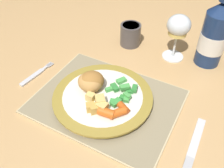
# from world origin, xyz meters

# --- Properties ---
(ground_plane) EXTENTS (6.00, 6.00, 0.00)m
(ground_plane) POSITION_xyz_m (0.00, 0.00, 0.00)
(ground_plane) COLOR #383333
(dining_table) EXTENTS (1.58, 1.06, 0.74)m
(dining_table) POSITION_xyz_m (0.00, 0.00, 0.67)
(dining_table) COLOR tan
(dining_table) RESTS_ON ground
(placemat) EXTENTS (0.36, 0.28, 0.01)m
(placemat) POSITION_xyz_m (0.03, -0.26, 0.74)
(placemat) COLOR #CCB789
(placemat) RESTS_ON dining_table
(dinner_plate) EXTENTS (0.25, 0.25, 0.02)m
(dinner_plate) POSITION_xyz_m (0.02, -0.26, 0.76)
(dinner_plate) COLOR white
(dinner_plate) RESTS_ON placemat
(breaded_croquettes) EXTENTS (0.09, 0.09, 0.05)m
(breaded_croquettes) POSITION_xyz_m (-0.01, -0.26, 0.79)
(breaded_croquettes) COLOR #A87033
(breaded_croquettes) RESTS_ON dinner_plate
(green_beans_pile) EXTENTS (0.08, 0.11, 0.02)m
(green_beans_pile) POSITION_xyz_m (0.07, -0.24, 0.77)
(green_beans_pile) COLOR #338438
(green_beans_pile) RESTS_ON dinner_plate
(glazed_carrots) EXTENTS (0.06, 0.06, 0.02)m
(glazed_carrots) POSITION_xyz_m (0.08, -0.31, 0.78)
(glazed_carrots) COLOR orange
(glazed_carrots) RESTS_ON dinner_plate
(fork) EXTENTS (0.03, 0.12, 0.01)m
(fork) POSITION_xyz_m (-0.20, -0.27, 0.74)
(fork) COLOR silver
(fork) RESTS_ON dining_table
(table_knife) EXTENTS (0.02, 0.19, 0.01)m
(table_knife) POSITION_xyz_m (0.27, -0.31, 0.74)
(table_knife) COLOR silver
(table_knife) RESTS_ON dining_table
(wine_glass) EXTENTS (0.07, 0.07, 0.14)m
(wine_glass) POSITION_xyz_m (0.12, 0.01, 0.84)
(wine_glass) COLOR silver
(wine_glass) RESTS_ON dining_table
(bottle) EXTENTS (0.08, 0.08, 0.25)m
(bottle) POSITION_xyz_m (0.22, 0.04, 0.84)
(bottle) COLOR navy
(bottle) RESTS_ON dining_table
(roast_potatoes) EXTENTS (0.07, 0.06, 0.03)m
(roast_potatoes) POSITION_xyz_m (0.03, -0.31, 0.78)
(roast_potatoes) COLOR #E5BC66
(roast_potatoes) RESTS_ON dinner_plate
(drinking_cup) EXTENTS (0.07, 0.07, 0.07)m
(drinking_cup) POSITION_xyz_m (-0.03, 0.01, 0.78)
(drinking_cup) COLOR #4C4747
(drinking_cup) RESTS_ON dining_table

